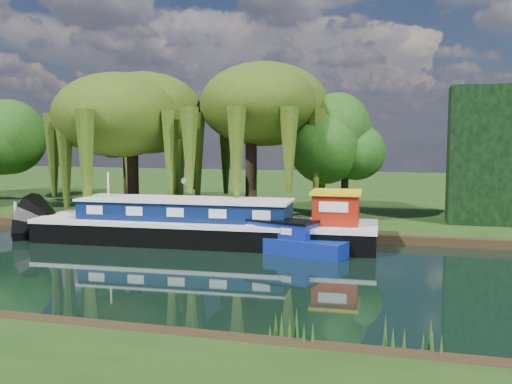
% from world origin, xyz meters
% --- Properties ---
extents(ground, '(120.00, 120.00, 0.00)m').
position_xyz_m(ground, '(0.00, 0.00, 0.00)').
color(ground, black).
extents(far_bank, '(120.00, 52.00, 0.45)m').
position_xyz_m(far_bank, '(0.00, 34.00, 0.23)').
color(far_bank, '#16330E').
rests_on(far_bank, ground).
extents(dutch_barge, '(18.00, 4.87, 3.76)m').
position_xyz_m(dutch_barge, '(3.64, 5.83, 0.93)').
color(dutch_barge, black).
rests_on(dutch_barge, ground).
extents(narrowboat, '(11.47, 5.07, 1.66)m').
position_xyz_m(narrowboat, '(5.66, 5.47, 0.59)').
color(narrowboat, navy).
rests_on(narrowboat, ground).
extents(willow_left, '(7.14, 7.14, 8.56)m').
position_xyz_m(willow_left, '(-2.93, 10.54, 6.67)').
color(willow_left, black).
rests_on(willow_left, far_bank).
extents(willow_right, '(7.19, 7.19, 8.76)m').
position_xyz_m(willow_right, '(4.44, 11.73, 6.84)').
color(willow_right, black).
rests_on(willow_right, far_bank).
extents(tree_far_mid, '(5.26, 5.26, 8.60)m').
position_xyz_m(tree_far_mid, '(-7.24, 17.91, 6.38)').
color(tree_far_mid, black).
rests_on(tree_far_mid, far_bank).
extents(tree_far_right, '(4.03, 4.03, 6.60)m').
position_xyz_m(tree_far_right, '(10.01, 12.97, 5.00)').
color(tree_far_right, black).
rests_on(tree_far_right, far_bank).
extents(conifer_hedge, '(6.00, 3.00, 8.00)m').
position_xyz_m(conifer_hedge, '(19.00, 14.00, 4.45)').
color(conifer_hedge, black).
rests_on(conifer_hedge, far_bank).
extents(lamppost, '(0.36, 0.36, 2.56)m').
position_xyz_m(lamppost, '(0.50, 10.50, 2.42)').
color(lamppost, silver).
rests_on(lamppost, far_bank).
extents(mooring_posts, '(19.16, 0.16, 1.00)m').
position_xyz_m(mooring_posts, '(-0.50, 8.40, 0.95)').
color(mooring_posts, silver).
rests_on(mooring_posts, far_bank).
extents(reeds_near, '(33.70, 1.50, 1.10)m').
position_xyz_m(reeds_near, '(6.87, -7.57, 0.55)').
color(reeds_near, '#1C4612').
rests_on(reeds_near, ground).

